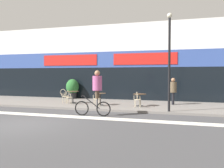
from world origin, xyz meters
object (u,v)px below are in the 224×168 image
(cafe_chair_0_near, at_px, (68,96))
(lamp_post, at_px, (169,55))
(bistro_table_1, at_px, (100,97))
(cafe_chair_1_near, at_px, (97,97))
(cafe_chair_0_side, at_px, (64,95))
(pedestrian_near_end, at_px, (173,89))
(bistro_table_2, at_px, (140,97))
(bistro_table_0, at_px, (73,95))
(planter_pot, at_px, (72,88))
(cafe_chair_2_near, at_px, (137,98))
(cyclist_0, at_px, (96,90))

(cafe_chair_0_near, bearing_deg, lamp_post, -106.99)
(bistro_table_1, distance_m, cafe_chair_1_near, 0.63)
(cafe_chair_0_side, height_order, pedestrian_near_end, pedestrian_near_end)
(bistro_table_1, distance_m, pedestrian_near_end, 4.56)
(cafe_chair_1_near, height_order, pedestrian_near_end, pedestrian_near_end)
(cafe_chair_0_side, bearing_deg, bistro_table_2, -4.61)
(lamp_post, bearing_deg, cafe_chair_1_near, 169.27)
(bistro_table_0, height_order, bistro_table_1, bistro_table_0)
(bistro_table_0, distance_m, bistro_table_1, 2.12)
(cafe_chair_1_near, xyz_separation_m, pedestrian_near_end, (4.20, 2.33, 0.47))
(cafe_chair_0_side, height_order, planter_pot, planter_pot)
(bistro_table_2, relative_size, cafe_chair_0_near, 0.86)
(bistro_table_2, height_order, cafe_chair_2_near, cafe_chair_2_near)
(cafe_chair_0_side, bearing_deg, planter_pot, 103.96)
(bistro_table_0, height_order, bistro_table_2, bistro_table_0)
(planter_pot, bearing_deg, bistro_table_1, -42.82)
(cafe_chair_0_side, relative_size, pedestrian_near_end, 0.54)
(bistro_table_1, xyz_separation_m, cafe_chair_2_near, (2.40, -0.35, -0.00))
(bistro_table_1, distance_m, cafe_chair_2_near, 2.43)
(bistro_table_2, distance_m, lamp_post, 3.48)
(cafe_chair_0_near, distance_m, lamp_post, 6.90)
(bistro_table_0, distance_m, bistro_table_2, 4.48)
(cafe_chair_0_near, bearing_deg, bistro_table_2, -89.83)
(pedestrian_near_end, bearing_deg, cyclist_0, 47.26)
(bistro_table_0, relative_size, pedestrian_near_end, 0.47)
(cafe_chair_1_near, height_order, planter_pot, planter_pot)
(bistro_table_1, bearing_deg, cafe_chair_0_near, -174.15)
(cafe_chair_0_near, height_order, cafe_chair_0_side, same)
(bistro_table_0, xyz_separation_m, cafe_chair_1_near, (2.08, -1.04, -0.04))
(bistro_table_1, height_order, planter_pot, planter_pot)
(lamp_post, height_order, pedestrian_near_end, lamp_post)
(bistro_table_0, relative_size, bistro_table_1, 1.07)
(cafe_chair_0_near, relative_size, cafe_chair_0_side, 1.00)
(bistro_table_0, height_order, cyclist_0, cyclist_0)
(cafe_chair_0_near, bearing_deg, planter_pot, 17.30)
(planter_pot, height_order, cyclist_0, cyclist_0)
(cafe_chair_0_side, relative_size, planter_pot, 0.60)
(bistro_table_2, xyz_separation_m, cafe_chair_0_side, (-5.10, 0.13, -0.01))
(bistro_table_1, bearing_deg, cyclist_0, -72.26)
(cafe_chair_0_near, relative_size, cyclist_0, 0.41)
(planter_pot, relative_size, lamp_post, 0.30)
(cafe_chair_0_near, distance_m, cyclist_0, 4.43)
(bistro_table_0, bearing_deg, pedestrian_near_end, 11.59)
(bistro_table_0, relative_size, cafe_chair_0_side, 0.87)
(planter_pot, distance_m, lamp_post, 9.46)
(cafe_chair_0_side, xyz_separation_m, cyclist_0, (3.75, -3.70, 0.63))
(bistro_table_1, xyz_separation_m, cafe_chair_1_near, (0.01, -0.63, -0.00))
(bistro_table_1, xyz_separation_m, bistro_table_2, (2.40, 0.28, 0.00))
(bistro_table_2, distance_m, cafe_chair_0_side, 5.10)
(cafe_chair_0_side, bearing_deg, cafe_chair_1_near, -24.04)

